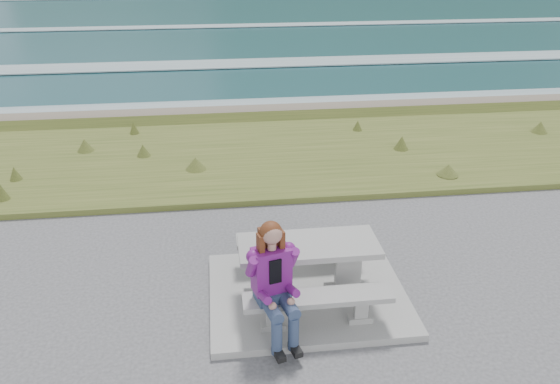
{
  "coord_description": "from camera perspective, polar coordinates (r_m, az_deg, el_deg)",
  "views": [
    {
      "loc": [
        -1.1,
        -5.9,
        4.48
      ],
      "look_at": [
        -0.22,
        1.2,
        1.01
      ],
      "focal_mm": 35.0,
      "sensor_mm": 36.0,
      "label": 1
    }
  ],
  "objects": [
    {
      "name": "grass_verge",
      "position": [
        11.84,
        -1.18,
        3.61
      ],
      "size": [
        160.0,
        4.5,
        0.22
      ],
      "primitive_type": "cube",
      "color": "#3E501E",
      "rests_on": "ground"
    },
    {
      "name": "concrete_slab",
      "position": [
        7.46,
        2.87,
        -10.62
      ],
      "size": [
        2.6,
        2.1,
        0.1
      ],
      "primitive_type": "cube",
      "color": "#969691",
      "rests_on": "ground"
    },
    {
      "name": "seated_woman",
      "position": [
        6.39,
        -0.37,
        -11.13
      ],
      "size": [
        0.58,
        0.82,
        1.47
      ],
      "rotation": [
        0.0,
        0.0,
        0.26
      ],
      "color": "navy",
      "rests_on": "concrete_slab"
    },
    {
      "name": "bench_landward",
      "position": [
        6.67,
        3.97,
        -11.39
      ],
      "size": [
        1.8,
        0.35,
        0.45
      ],
      "color": "#969691",
      "rests_on": "concrete_slab"
    },
    {
      "name": "bench_seaward",
      "position": [
        7.81,
        2.08,
        -5.23
      ],
      "size": [
        1.8,
        0.35,
        0.45
      ],
      "color": "#969691",
      "rests_on": "concrete_slab"
    },
    {
      "name": "ocean",
      "position": [
        31.63,
        -5.06,
        14.43
      ],
      "size": [
        1600.0,
        1600.0,
        0.09
      ],
      "color": "#1D4C53",
      "rests_on": "ground"
    },
    {
      "name": "picnic_table",
      "position": [
        7.1,
        2.99,
        -6.51
      ],
      "size": [
        1.8,
        0.75,
        0.75
      ],
      "color": "#969691",
      "rests_on": "concrete_slab"
    },
    {
      "name": "shore_drop",
      "position": [
        14.55,
        -2.38,
        7.9
      ],
      "size": [
        160.0,
        0.8,
        2.2
      ],
      "primitive_type": "cube",
      "color": "#625749",
      "rests_on": "ground"
    }
  ]
}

